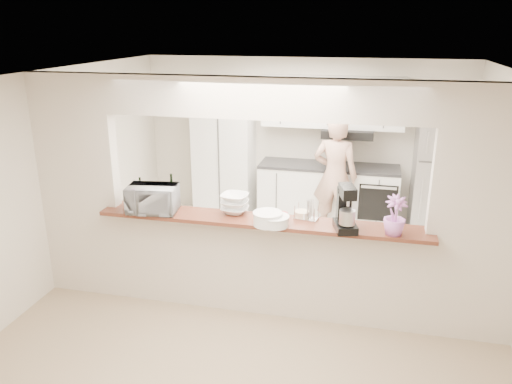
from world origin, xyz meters
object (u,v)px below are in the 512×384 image
(stand_mixer, at_px, (346,210))
(person, at_px, (335,177))
(refrigerator, at_px, (440,179))
(toaster_oven, at_px, (153,199))

(stand_mixer, height_order, person, person)
(refrigerator, bearing_deg, stand_mixer, -113.38)
(toaster_oven, relative_size, stand_mixer, 1.14)
(stand_mixer, bearing_deg, refrigerator, 66.62)
(toaster_oven, bearing_deg, refrigerator, 32.70)
(person, bearing_deg, toaster_oven, 62.08)
(refrigerator, distance_m, stand_mixer, 3.07)
(refrigerator, bearing_deg, toaster_oven, -139.33)
(toaster_oven, bearing_deg, stand_mixer, -9.00)
(person, bearing_deg, stand_mixer, 104.15)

